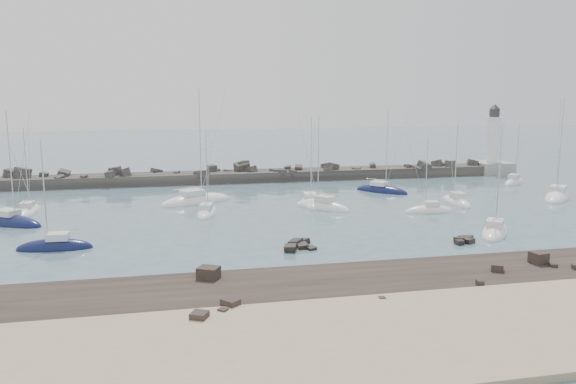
# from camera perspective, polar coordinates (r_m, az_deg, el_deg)

# --- Properties ---
(ground) EXTENTS (400.00, 400.00, 0.00)m
(ground) POSITION_cam_1_polar(r_m,az_deg,el_deg) (68.16, 2.88, -3.51)
(ground) COLOR slate
(ground) RESTS_ON ground
(sand_strip) EXTENTS (140.00, 14.00, 1.00)m
(sand_strip) POSITION_cam_1_polar(r_m,az_deg,el_deg) (39.64, 15.29, -13.89)
(sand_strip) COLOR tan
(sand_strip) RESTS_ON ground
(rock_shelf) EXTENTS (140.00, 12.00, 1.87)m
(rock_shelf) POSITION_cam_1_polar(r_m,az_deg,el_deg) (48.18, 9.99, -9.34)
(rock_shelf) COLOR black
(rock_shelf) RESTS_ON ground
(rock_cluster_near) EXTENTS (3.64, 4.50, 1.43)m
(rock_cluster_near) POSITION_cam_1_polar(r_m,az_deg,el_deg) (58.87, 0.99, -5.53)
(rock_cluster_near) COLOR black
(rock_cluster_near) RESTS_ON ground
(rock_cluster_far) EXTENTS (2.91, 2.79, 1.33)m
(rock_cluster_far) POSITION_cam_1_polar(r_m,az_deg,el_deg) (64.02, 17.43, -4.76)
(rock_cluster_far) COLOR black
(rock_cluster_far) RESTS_ON ground
(breakwater) EXTENTS (115.00, 7.67, 5.19)m
(breakwater) POSITION_cam_1_polar(r_m,az_deg,el_deg) (103.59, -6.90, 1.23)
(breakwater) COLOR #302E2B
(breakwater) RESTS_ON ground
(lighthouse) EXTENTS (7.00, 7.00, 14.60)m
(lighthouse) POSITION_cam_1_polar(r_m,az_deg,el_deg) (121.25, 19.99, 3.27)
(lighthouse) COLOR gray
(lighthouse) RESTS_ON ground
(sailboat_1) EXTENTS (2.76, 7.87, 12.34)m
(sailboat_1) POSITION_cam_1_polar(r_m,az_deg,el_deg) (83.54, -24.88, -1.84)
(sailboat_1) COLOR white
(sailboat_1) RESTS_ON ground
(sailboat_2) EXTENTS (7.75, 2.77, 12.28)m
(sailboat_2) POSITION_cam_1_polar(r_m,az_deg,el_deg) (63.02, -22.60, -5.24)
(sailboat_2) COLOR #0F1640
(sailboat_2) RESTS_ON ground
(sailboat_3) EXTENTS (4.14, 7.88, 11.96)m
(sailboat_3) POSITION_cam_1_polar(r_m,az_deg,el_deg) (75.60, -8.23, -2.16)
(sailboat_3) COLOR white
(sailboat_3) RESTS_ON ground
(sailboat_4) EXTENTS (11.88, 8.18, 17.95)m
(sailboat_4) POSITION_cam_1_polar(r_m,az_deg,el_deg) (84.00, -9.32, -0.97)
(sailboat_4) COLOR white
(sailboat_4) RESTS_ON ground
(sailboat_5) EXTENTS (7.95, 8.45, 14.16)m
(sailboat_5) POSITION_cam_1_polar(r_m,az_deg,el_deg) (78.78, 3.50, -1.57)
(sailboat_5) COLOR white
(sailboat_5) RESTS_ON ground
(sailboat_6) EXTENTS (3.66, 8.86, 13.63)m
(sailboat_6) POSITION_cam_1_polar(r_m,az_deg,el_deg) (81.51, 2.27, -1.19)
(sailboat_6) COLOR white
(sailboat_6) RESTS_ON ground
(sailboat_7) EXTENTS (7.45, 8.46, 13.76)m
(sailboat_7) POSITION_cam_1_polar(r_m,az_deg,el_deg) (68.69, 20.25, -3.89)
(sailboat_7) COLOR white
(sailboat_7) RESTS_ON ground
(sailboat_8) EXTENTS (8.22, 8.79, 14.48)m
(sailboat_8) POSITION_cam_1_polar(r_m,az_deg,el_deg) (93.44, 9.48, 0.11)
(sailboat_8) COLOR #0F1640
(sailboat_8) RESTS_ON ground
(sailboat_9) EXTENTS (6.95, 2.66, 10.92)m
(sailboat_9) POSITION_cam_1_polar(r_m,az_deg,el_deg) (78.52, 14.11, -1.91)
(sailboat_9) COLOR white
(sailboat_9) RESTS_ON ground
(sailboat_10) EXTENTS (2.77, 7.96, 12.64)m
(sailboat_10) POSITION_cam_1_polar(r_m,az_deg,el_deg) (85.77, 16.70, -1.04)
(sailboat_10) COLOR white
(sailboat_10) RESTS_ON ground
(sailboat_11) EXTENTS (9.69, 9.77, 16.55)m
(sailboat_11) POSITION_cam_1_polar(r_m,az_deg,el_deg) (95.63, 25.66, -0.51)
(sailboat_11) COLOR white
(sailboat_11) RESTS_ON ground
(sailboat_12) EXTENTS (7.07, 5.92, 11.59)m
(sailboat_12) POSITION_cam_1_polar(r_m,az_deg,el_deg) (108.26, 21.98, 0.86)
(sailboat_12) COLOR white
(sailboat_12) RESTS_ON ground
(sailboat_13) EXTENTS (9.49, 7.80, 15.01)m
(sailboat_13) POSITION_cam_1_polar(r_m,az_deg,el_deg) (77.12, -26.34, -2.85)
(sailboat_13) COLOR #0F1640
(sailboat_13) RESTS_ON ground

